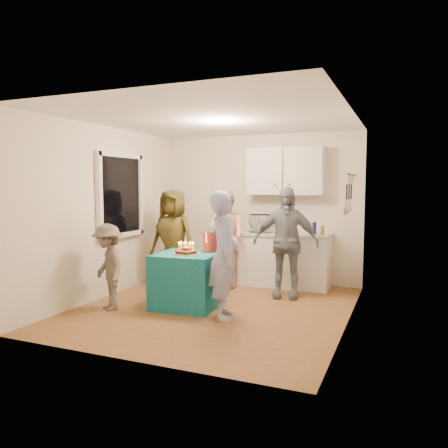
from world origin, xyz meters
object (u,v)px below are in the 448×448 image
at_px(woman_back_right, 285,242).
at_px(child_near_left, 108,267).
at_px(microwave, 265,223).
at_px(counter, 265,260).
at_px(woman_back_center, 225,238).
at_px(party_table, 188,280).
at_px(punch_jar, 210,240).
at_px(man_birthday, 224,255).
at_px(woman_back_left, 173,239).

bearing_deg(woman_back_right, child_near_left, -150.22).
relative_size(microwave, child_near_left, 0.45).
bearing_deg(counter, woman_back_center, -141.81).
xyz_separation_m(party_table, punch_jar, (0.23, 0.26, 0.55)).
distance_m(counter, woman_back_center, 0.82).
xyz_separation_m(party_table, man_birthday, (0.67, -0.27, 0.44)).
xyz_separation_m(punch_jar, woman_back_center, (-0.22, 1.07, -0.11)).
distance_m(counter, man_birthday, 2.08).
bearing_deg(child_near_left, counter, 92.42).
xyz_separation_m(punch_jar, man_birthday, (0.44, -0.53, -0.11)).
bearing_deg(counter, microwave, 180.00).
xyz_separation_m(man_birthday, woman_back_right, (0.46, 1.31, 0.02)).
xyz_separation_m(woman_back_center, child_near_left, (-0.95, -1.87, -0.23)).
bearing_deg(woman_back_right, counter, 119.34).
bearing_deg(man_birthday, microwave, -17.50).
xyz_separation_m(counter, microwave, (-0.00, 0.00, 0.63)).
xyz_separation_m(party_table, child_near_left, (-0.94, -0.55, 0.21)).
height_order(punch_jar, man_birthday, man_birthday).
xyz_separation_m(microwave, punch_jar, (-0.34, -1.51, -0.13)).
bearing_deg(counter, child_near_left, -123.19).
xyz_separation_m(counter, woman_back_right, (0.55, -0.73, 0.41)).
relative_size(woman_back_center, child_near_left, 1.39).
bearing_deg(woman_back_center, child_near_left, -92.07).
height_order(man_birthday, woman_back_center, woman_back_center).
height_order(woman_back_center, child_near_left, woman_back_center).
distance_m(man_birthday, woman_back_left, 1.84).
height_order(party_table, woman_back_center, woman_back_center).
distance_m(counter, microwave, 0.63).
bearing_deg(woman_back_right, man_birthday, -117.03).
distance_m(party_table, man_birthday, 0.85).
bearing_deg(child_near_left, punch_jar, 70.21).
height_order(man_birthday, woman_back_right, woman_back_right).
bearing_deg(woman_back_right, punch_jar, -146.85).
relative_size(woman_back_left, woman_back_right, 0.97).
xyz_separation_m(woman_back_right, child_near_left, (-2.07, -1.58, -0.25)).
bearing_deg(party_table, counter, 71.89).
bearing_deg(man_birthday, woman_back_center, 2.21).
distance_m(man_birthday, woman_back_right, 1.39).
relative_size(man_birthday, woman_back_left, 1.00).
distance_m(woman_back_right, child_near_left, 2.62).
xyz_separation_m(counter, woman_back_center, (-0.57, -0.44, 0.39)).
bearing_deg(party_table, man_birthday, -21.98).
height_order(microwave, punch_jar, microwave).
bearing_deg(punch_jar, woman_back_right, 40.78).
distance_m(counter, party_table, 1.86).
bearing_deg(woman_back_right, woman_back_center, 157.85).
height_order(party_table, punch_jar, punch_jar).
xyz_separation_m(microwave, woman_back_right, (0.56, -0.73, -0.21)).
bearing_deg(microwave, man_birthday, -101.47).
bearing_deg(woman_back_right, party_table, -145.19).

